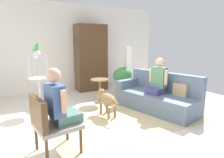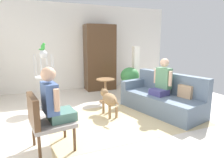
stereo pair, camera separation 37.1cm
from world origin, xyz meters
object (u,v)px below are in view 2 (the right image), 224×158
(armchair, at_px, (44,118))
(round_end_table, at_px, (106,88))
(person_on_armchair, at_px, (54,100))
(couch, at_px, (162,98))
(potted_plant, at_px, (130,78))
(column_lamp, at_px, (135,70))
(dog, at_px, (109,99))
(parrot, at_px, (43,47))
(armoire_cabinet, at_px, (100,58))
(person_on_couch, at_px, (162,80))
(bird_cage_stand, at_px, (45,76))

(armchair, height_order, round_end_table, armchair)
(person_on_armchair, bearing_deg, armchair, -171.05)
(couch, distance_m, potted_plant, 1.47)
(potted_plant, relative_size, column_lamp, 0.59)
(round_end_table, xyz_separation_m, dog, (-0.27, -0.96, -0.03))
(round_end_table, bearing_deg, parrot, 178.53)
(armchair, xyz_separation_m, potted_plant, (2.56, 2.23, 0.05))
(couch, height_order, person_on_armchair, person_on_armchair)
(armchair, distance_m, armoire_cabinet, 4.00)
(round_end_table, xyz_separation_m, armoire_cabinet, (0.33, 1.45, 0.70))
(parrot, relative_size, armoire_cabinet, 0.08)
(parrot, bearing_deg, round_end_table, -1.47)
(person_on_armchair, height_order, potted_plant, person_on_armchair)
(person_on_couch, height_order, round_end_table, person_on_couch)
(bird_cage_stand, bearing_deg, armchair, -93.83)
(armchair, height_order, dog, armchair)
(parrot, bearing_deg, armoire_cabinet, 37.10)
(bird_cage_stand, xyz_separation_m, parrot, (0.00, 0.00, 0.70))
(person_on_armchair, height_order, bird_cage_stand, bird_cage_stand)
(couch, height_order, person_on_couch, person_on_couch)
(armchair, distance_m, bird_cage_stand, 2.03)
(parrot, bearing_deg, dog, -38.17)
(parrot, bearing_deg, person_on_armchair, -89.60)
(person_on_armchair, distance_m, dog, 1.64)
(armchair, distance_m, round_end_table, 2.58)
(potted_plant, relative_size, armoire_cabinet, 0.40)
(person_on_couch, bearing_deg, armchair, -164.06)
(person_on_couch, bearing_deg, armoire_cabinet, 103.51)
(person_on_couch, relative_size, round_end_table, 1.31)
(dog, distance_m, potted_plant, 1.69)
(bird_cage_stand, distance_m, column_lamp, 2.77)
(armchair, relative_size, round_end_table, 1.37)
(armoire_cabinet, bearing_deg, potted_plant, -65.05)
(round_end_table, distance_m, armoire_cabinet, 1.64)
(column_lamp, relative_size, armoire_cabinet, 0.68)
(person_on_armchair, bearing_deg, bird_cage_stand, 90.48)
(dog, height_order, armoire_cabinet, armoire_cabinet)
(parrot, distance_m, column_lamp, 2.87)
(couch, xyz_separation_m, person_on_couch, (-0.03, -0.04, 0.45))
(column_lamp, height_order, armoire_cabinet, armoire_cabinet)
(bird_cage_stand, bearing_deg, column_lamp, 9.36)
(dog, bearing_deg, couch, -9.32)
(person_on_armchair, xyz_separation_m, column_lamp, (2.71, 2.43, -0.03))
(armchair, bearing_deg, person_on_couch, 15.94)
(person_on_couch, xyz_separation_m, dog, (-1.24, 0.24, -0.39))
(person_on_couch, bearing_deg, couch, 50.25)
(person_on_armchair, xyz_separation_m, parrot, (-0.01, 1.98, 0.74))
(couch, bearing_deg, round_end_table, 130.45)
(parrot, xyz_separation_m, potted_plant, (2.42, 0.23, -0.95))
(person_on_couch, xyz_separation_m, column_lamp, (0.22, 1.69, -0.02))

